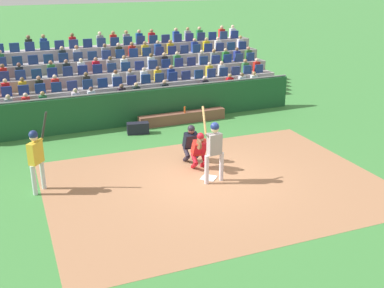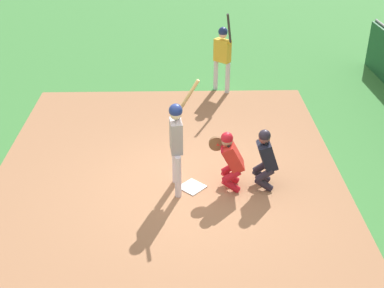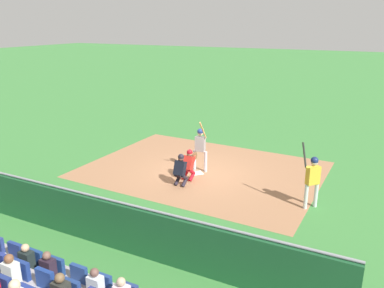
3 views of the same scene
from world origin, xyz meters
name	(u,v)px [view 3 (image 3 of 3)]	position (x,y,z in m)	size (l,w,h in m)	color
ground_plane	(197,173)	(0.00, 0.00, 0.00)	(160.00, 160.00, 0.00)	#3E833C
infield_dirt_patch	(202,169)	(0.00, 0.50, 0.00)	(9.76, 7.28, 0.01)	#A77350
home_plate_marker	(197,173)	(0.00, 0.00, 0.02)	(0.44, 0.44, 0.02)	white
batter_at_plate	(200,145)	(-0.02, 0.30, 1.18)	(0.65, 0.59, 2.28)	silver
catcher_crouching	(189,163)	(-0.02, -0.74, 0.71)	(0.48, 0.71, 1.27)	red
home_plate_umpire	(181,169)	(-0.02, -1.44, 0.71)	(0.47, 0.46, 1.30)	#261F2B
dugout_wall	(104,221)	(0.00, -6.06, 0.71)	(13.50, 0.24, 1.47)	#1C522D
dugout_bench	(81,218)	(-1.40, -5.51, 0.22)	(3.74, 0.40, 0.44)	brown
water_bottle_on_bench	(80,206)	(-1.47, -5.42, 0.57)	(0.07, 0.07, 0.26)	#D75220
equipment_duffel_bag	(148,224)	(0.71, -4.90, 0.22)	(0.83, 0.36, 0.44)	black
on_deck_batter	(313,176)	(4.83, -1.10, 1.16)	(0.69, 0.49, 2.32)	silver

